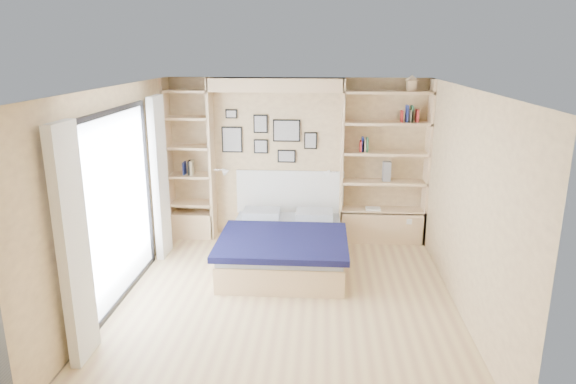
{
  "coord_description": "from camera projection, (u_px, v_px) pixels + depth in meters",
  "views": [
    {
      "loc": [
        0.4,
        -5.58,
        2.9
      ],
      "look_at": [
        -0.04,
        0.9,
        1.09
      ],
      "focal_mm": 32.0,
      "sensor_mm": 36.0,
      "label": 1
    }
  ],
  "objects": [
    {
      "name": "room_shell",
      "position": [
        267.0,
        181.0,
        7.37
      ],
      "size": [
        4.5,
        4.5,
        4.5
      ],
      "color": "#DBBC84",
      "rests_on": "ground"
    },
    {
      "name": "ground",
      "position": [
        286.0,
        299.0,
        6.17
      ],
      "size": [
        4.5,
        4.5,
        0.0
      ],
      "primitive_type": "plane",
      "color": "#DCBF82",
      "rests_on": "ground"
    },
    {
      "name": "bed",
      "position": [
        285.0,
        245.0,
        7.13
      ],
      "size": [
        1.7,
        2.23,
        1.07
      ],
      "color": "#D6BA8C",
      "rests_on": "ground"
    },
    {
      "name": "shelf_decor",
      "position": [
        368.0,
        134.0,
        7.64
      ],
      "size": [
        3.55,
        0.23,
        2.03
      ],
      "color": "#A51E1E",
      "rests_on": "ground"
    },
    {
      "name": "reading_lamps",
      "position": [
        276.0,
        172.0,
        7.82
      ],
      "size": [
        1.92,
        0.12,
        0.15
      ],
      "color": "silver",
      "rests_on": "ground"
    },
    {
      "name": "photo_gallery",
      "position": [
        267.0,
        137.0,
        7.91
      ],
      "size": [
        1.48,
        0.02,
        0.82
      ],
      "color": "black",
      "rests_on": "ground"
    },
    {
      "name": "deck_chair",
      "position": [
        10.0,
        260.0,
        6.38
      ],
      "size": [
        0.68,
        0.88,
        0.78
      ],
      "rotation": [
        0.0,
        0.0,
        0.3
      ],
      "color": "tan",
      "rests_on": "ground"
    }
  ]
}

